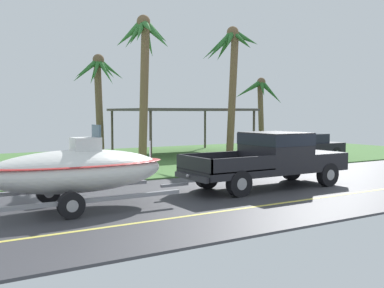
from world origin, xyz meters
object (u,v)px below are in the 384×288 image
Objects in this scene: palm_tree_near_right at (260,96)px; palm_tree_mid at (98,81)px; carport_awning at (182,111)px; palm_tree_far_left at (231,59)px; parked_sedan_near at (303,147)px; pickup_truck_towing at (274,156)px; palm_tree_near_left at (144,53)px; boat_on_trailer at (76,171)px.

palm_tree_near_right is 10.44m from palm_tree_mid.
carport_awning is 4.61m from palm_tree_far_left.
palm_tree_far_left is (-4.37, -2.76, 1.87)m from palm_tree_near_right.
palm_tree_mid is (-10.08, 2.59, 0.77)m from palm_tree_near_right.
palm_tree_near_right is at bearing 73.80° from parked_sedan_near.
parked_sedan_near is at bearing -58.30° from carport_awning.
palm_tree_near_left reaches higher than pickup_truck_towing.
palm_tree_mid reaches higher than parked_sedan_near.
pickup_truck_towing is at bearing -140.92° from parked_sedan_near.
palm_tree_far_left is (5.94, 1.38, 0.20)m from palm_tree_near_left.
boat_on_trailer is 15.66m from palm_tree_mid.
palm_tree_near_left is at bearing 99.66° from pickup_truck_towing.
palm_tree_mid is at bearing 94.21° from pickup_truck_towing.
carport_awning reaches higher than parked_sedan_near.
palm_tree_mid reaches higher than carport_awning.
palm_tree_near_left is at bearing -166.88° from palm_tree_far_left.
palm_tree_near_left is 6.79m from palm_tree_mid.
carport_awning is at bearing 107.82° from palm_tree_far_left.
carport_awning is at bearing 121.70° from parked_sedan_near.
carport_awning is at bearing 45.34° from palm_tree_near_left.
pickup_truck_towing is 0.82× the size of carport_awning.
boat_on_trailer is 15.14m from palm_tree_far_left.
palm_tree_near_left is (-4.82, -4.87, 2.60)m from carport_awning.
boat_on_trailer is 16.17m from carport_awning.
palm_tree_near_right is (1.61, 5.55, 2.89)m from parked_sedan_near.
palm_tree_mid is at bearing 88.11° from palm_tree_near_left.
palm_tree_near_right is at bearing 52.02° from pickup_truck_towing.
boat_on_trailer is at bearing -126.73° from palm_tree_near_left.
parked_sedan_near is 0.63× the size of palm_tree_near_left.
palm_tree_near_right is 5.49m from palm_tree_far_left.
boat_on_trailer is 1.26× the size of palm_tree_near_right.
carport_awning is 1.54× the size of palm_tree_near_right.
palm_tree_near_left is 1.45× the size of palm_tree_near_right.
boat_on_trailer is 10.19m from palm_tree_near_left.
pickup_truck_towing is at bearing -117.91° from palm_tree_far_left.
boat_on_trailer is at bearing -130.10° from carport_awning.
palm_tree_mid is (-4.59, 1.86, 1.70)m from carport_awning.
palm_tree_near_left is (-8.69, 1.41, 4.56)m from parked_sedan_near.
palm_tree_near_right is at bearing -7.58° from carport_awning.
parked_sedan_near is (7.43, 6.03, -0.36)m from pickup_truck_towing.
palm_tree_far_left is at bearing 62.09° from pickup_truck_towing.
palm_tree_near_left reaches higher than parked_sedan_near.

